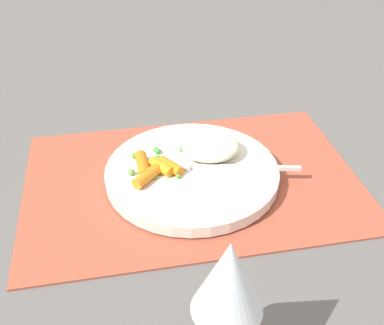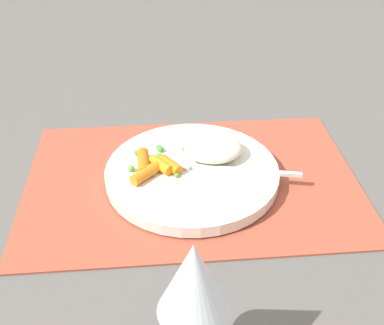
{
  "view_description": "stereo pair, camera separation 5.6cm",
  "coord_description": "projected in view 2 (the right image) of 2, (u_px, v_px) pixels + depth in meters",
  "views": [
    {
      "loc": [
        0.1,
        0.54,
        0.43
      ],
      "look_at": [
        0.0,
        0.0,
        0.03
      ],
      "focal_mm": 44.01,
      "sensor_mm": 36.0,
      "label": 1
    },
    {
      "loc": [
        0.05,
        0.55,
        0.43
      ],
      "look_at": [
        0.0,
        0.0,
        0.03
      ],
      "focal_mm": 44.01,
      "sensor_mm": 36.0,
      "label": 2
    }
  ],
  "objects": [
    {
      "name": "ground_plane",
      "position": [
        192.0,
        181.0,
        0.7
      ],
      "size": [
        2.4,
        2.4,
        0.0
      ],
      "primitive_type": "plane",
      "color": "#565451"
    },
    {
      "name": "placemat",
      "position": [
        192.0,
        179.0,
        0.7
      ],
      "size": [
        0.49,
        0.33,
        0.01
      ],
      "primitive_type": "cube",
      "color": "#9E4733",
      "rests_on": "ground_plane"
    },
    {
      "name": "plate",
      "position": [
        192.0,
        173.0,
        0.69
      ],
      "size": [
        0.25,
        0.25,
        0.02
      ],
      "primitive_type": "cylinder",
      "color": "silver",
      "rests_on": "placemat"
    },
    {
      "name": "rice_mound",
      "position": [
        213.0,
        148.0,
        0.7
      ],
      "size": [
        0.09,
        0.07,
        0.03
      ],
      "primitive_type": "ellipsoid",
      "color": "beige",
      "rests_on": "plate"
    },
    {
      "name": "carrot_portion",
      "position": [
        153.0,
        166.0,
        0.67
      ],
      "size": [
        0.08,
        0.08,
        0.02
      ],
      "color": "orange",
      "rests_on": "plate"
    },
    {
      "name": "pea_scatter",
      "position": [
        157.0,
        159.0,
        0.69
      ],
      "size": [
        0.09,
        0.08,
        0.01
      ],
      "color": "#5B8D3B",
      "rests_on": "plate"
    },
    {
      "name": "fork",
      "position": [
        215.0,
        168.0,
        0.68
      ],
      "size": [
        0.2,
        0.06,
        0.01
      ],
      "color": "silver",
      "rests_on": "plate"
    },
    {
      "name": "wine_glass",
      "position": [
        193.0,
        285.0,
        0.39
      ],
      "size": [
        0.06,
        0.06,
        0.16
      ],
      "color": "silver",
      "rests_on": "ground_plane"
    }
  ]
}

